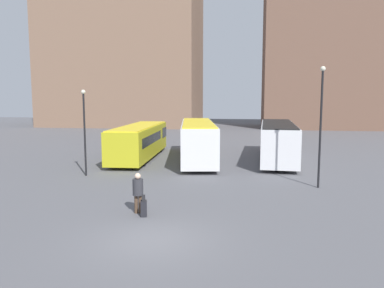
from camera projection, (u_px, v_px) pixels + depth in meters
ground_plane at (153, 240)px, 13.21m from camera, size 160.00×160.00×0.00m
building_block_left at (123, 41)px, 68.21m from camera, size 27.63×15.38×30.96m
building_block_right at (360, 23)px, 61.97m from camera, size 31.09×13.50×34.72m
bus_0 at (140, 140)px, 31.32m from camera, size 3.30×11.89×2.75m
bus_1 at (198, 139)px, 30.29m from camera, size 4.49×12.64×3.10m
bus_2 at (278, 140)px, 30.34m from camera, size 3.14×12.28×3.01m
traveler at (138, 189)px, 16.19m from camera, size 0.56×0.56×1.78m
suitcase at (144, 208)px, 15.85m from camera, size 0.35×0.44×0.97m
lamp_post_0 at (84, 125)px, 23.84m from camera, size 0.28×0.28×5.53m
lamp_post_1 at (321, 119)px, 20.51m from camera, size 0.28×0.28×6.71m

